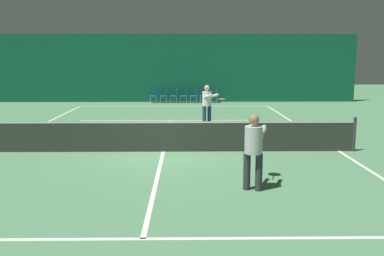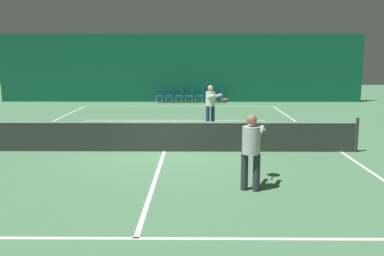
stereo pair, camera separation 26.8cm
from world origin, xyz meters
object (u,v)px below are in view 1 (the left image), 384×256
Objects in this scene: courtside_chair_1 at (165,95)px; courtside_chair_2 at (175,95)px; courtside_chair_6 at (215,95)px; courtside_chair_0 at (155,95)px; player_far at (207,102)px; courtside_chair_5 at (205,95)px; courtside_chair_4 at (195,95)px; tennis_net at (163,136)px; courtside_chair_3 at (185,95)px; player_near at (254,146)px.

courtside_chair_2 is (0.63, 0.00, 0.00)m from courtside_chair_1.
courtside_chair_0 is at bearing -90.00° from courtside_chair_6.
player_far is at bearing 14.36° from courtside_chair_1.
courtside_chair_5 is (0.26, 8.77, -0.51)m from player_far.
courtside_chair_5 is at bearing 90.00° from courtside_chair_4.
tennis_net is 13.98m from courtside_chair_6.
player_near is at bearing 5.13° from courtside_chair_3.
player_far is at bearing 10.46° from courtside_chair_2.
player_near is 17.72m from courtside_chair_2.
courtside_chair_1 is 1.88m from courtside_chair_4.
courtside_chair_1 is 1.00× the size of courtside_chair_6.
player_near is 2.03× the size of courtside_chair_0.
courtside_chair_6 is at bearing 90.00° from courtside_chair_4.
tennis_net reaches higher than courtside_chair_0.
courtside_chair_2 is 1.00× the size of courtside_chair_5.
tennis_net is 13.77m from courtside_chair_1.
player_far is 8.94m from courtside_chair_2.
player_far reaches higher than courtside_chair_5.
player_far is at bearing 18.13° from courtside_chair_0.
courtside_chair_1 is (-0.63, 13.76, -0.03)m from tennis_net.
courtside_chair_2 is (1.25, 0.00, 0.00)m from courtside_chair_0.
courtside_chair_1 and courtside_chair_4 have the same top height.
player_near is 2.03× the size of courtside_chair_5.
courtside_chair_5 is 0.63m from courtside_chair_6.
courtside_chair_1 and courtside_chair_2 have the same top height.
player_far is 2.04× the size of courtside_chair_4.
tennis_net is at bearing -7.77° from courtside_chair_5.
courtside_chair_4 is (1.88, 0.00, 0.00)m from courtside_chair_1.
courtside_chair_3 is at bearing -90.00° from courtside_chair_5.
courtside_chair_5 is (-0.33, 17.57, -0.51)m from player_near.
courtside_chair_4 is 1.00× the size of courtside_chair_5.
courtside_chair_1 is 1.25m from courtside_chair_3.
courtside_chair_0 is at bearing -90.00° from courtside_chair_4.
courtside_chair_4 is at bearing 148.47° from player_far.
tennis_net is at bearing -0.00° from courtside_chair_2.
player_far is at bearing 21.21° from player_near.
player_far is (1.62, 4.99, 0.49)m from tennis_net.
courtside_chair_3 is 1.00× the size of courtside_chair_4.
courtside_chair_2 is at bearing 90.00° from tennis_net.
courtside_chair_1 is (-2.25, 8.77, -0.51)m from player_far.
courtside_chair_2 and courtside_chair_5 have the same top height.
tennis_net is at bearing 47.45° from player_near.
player_near is 17.80m from courtside_chair_1.
courtside_chair_0 is 2.50m from courtside_chair_4.
tennis_net is 14.29× the size of courtside_chair_6.
courtside_chair_6 is (0.88, 8.77, -0.51)m from player_far.
player_far is 9.07m from courtside_chair_1.
courtside_chair_4 is at bearing 90.00° from courtside_chair_3.
player_near is (2.20, -3.81, 0.48)m from tennis_net.
courtside_chair_6 is (3.76, 0.00, 0.00)m from courtside_chair_0.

